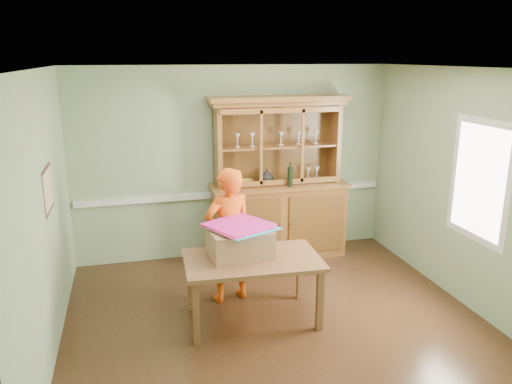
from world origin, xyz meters
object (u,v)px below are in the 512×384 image
object	(u,v)px
dining_table	(252,266)
person	(229,235)
china_hutch	(278,202)
cardboard_box	(240,242)

from	to	relation	value
dining_table	person	distance (m)	0.59
china_hutch	cardboard_box	xyz separation A→B (m)	(-0.93, -1.61, 0.07)
dining_table	cardboard_box	xyz separation A→B (m)	(-0.11, 0.11, 0.24)
china_hutch	dining_table	xyz separation A→B (m)	(-0.81, -1.72, -0.16)
person	cardboard_box	bearing A→B (deg)	81.21
china_hutch	cardboard_box	world-z (taller)	china_hutch
cardboard_box	person	bearing A→B (deg)	94.55
dining_table	cardboard_box	size ratio (longest dim) A/B	2.29
cardboard_box	person	world-z (taller)	person
china_hutch	cardboard_box	bearing A→B (deg)	-119.93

